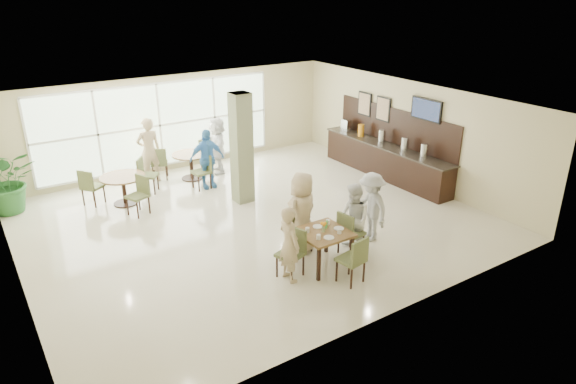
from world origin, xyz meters
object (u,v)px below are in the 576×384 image
teen_far (302,212)px  adult_a (207,159)px  buffet_counter (386,158)px  adult_standing (149,150)px  round_table_right (191,160)px  round_table_left (123,183)px  potted_plant (7,181)px  teen_standing (371,207)px  teen_left (289,244)px  teen_right (354,219)px  adult_b (217,145)px  main_table (323,236)px

teen_far → adult_a: size_ratio=1.05×
buffet_counter → adult_standing: (-5.81, 3.29, 0.37)m
round_table_right → adult_standing: bearing=159.7°
round_table_left → potted_plant: (-2.45, 1.07, 0.21)m
teen_standing → teen_left: bearing=-73.4°
buffet_counter → teen_right: size_ratio=3.12×
teen_standing → adult_b: size_ratio=0.93×
buffet_counter → teen_left: (-5.41, -3.12, 0.20)m
main_table → round_table_right: (-0.18, 5.97, -0.09)m
main_table → teen_right: teen_right is taller
round_table_right → teen_right: (1.03, -5.87, 0.19)m
adult_b → adult_standing: size_ratio=0.89×
teen_standing → adult_a: bearing=-154.2°
teen_far → teen_right: 1.06m
teen_standing → adult_b: 5.77m
potted_plant → teen_right: (5.63, -6.20, -0.04)m
buffet_counter → potted_plant: buffet_counter is taller
teen_standing → adult_a: (-1.62, 4.76, 0.05)m
adult_standing → main_table: bearing=100.2°
round_table_left → adult_b: 3.16m
teen_left → adult_a: 5.21m
potted_plant → adult_standing: (3.55, 0.05, 0.14)m
teen_far → adult_standing: bearing=-96.9°
potted_plant → teen_standing: 8.69m
round_table_left → buffet_counter: bearing=-17.4°
main_table → potted_plant: potted_plant is taller
main_table → teen_standing: teen_standing is taller
main_table → adult_b: (0.71, 6.05, 0.17)m
buffet_counter → adult_standing: bearing=150.5°
teen_left → adult_standing: adult_standing is taller
round_table_right → teen_standing: (1.73, -5.62, 0.21)m
teen_standing → main_table: bearing=-70.3°
teen_standing → adult_a: adult_a is taller
round_table_right → teen_left: 6.06m
round_table_right → buffet_counter: size_ratio=0.22×
main_table → round_table_right: size_ratio=0.90×
potted_plant → adult_standing: bearing=0.9°
adult_standing → teen_far: bearing=101.9°
potted_plant → round_table_right: bearing=-4.2°
round_table_left → potted_plant: potted_plant is taller
adult_b → adult_standing: adult_standing is taller
adult_a → adult_b: bearing=56.0°
main_table → adult_standing: (-1.23, 6.36, 0.27)m
buffet_counter → adult_a: 5.08m
potted_plant → adult_b: bearing=-2.6°
potted_plant → adult_a: bearing=-14.3°
potted_plant → teen_standing: bearing=-43.3°
adult_b → round_table_right: bearing=-65.9°
main_table → adult_standing: 6.48m
adult_a → potted_plant: bearing=171.2°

